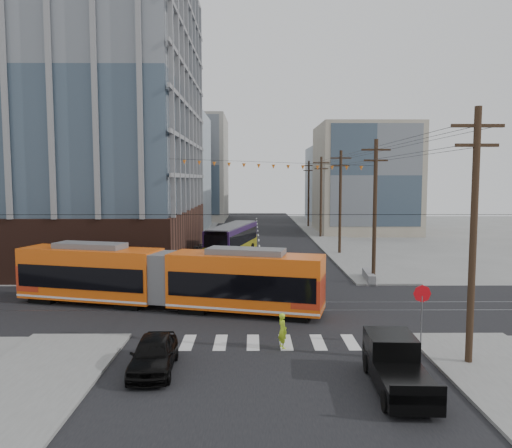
{
  "coord_description": "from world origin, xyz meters",
  "views": [
    {
      "loc": [
        -0.82,
        -26.82,
        8.0
      ],
      "look_at": [
        -0.57,
        8.97,
        4.77
      ],
      "focal_mm": 35.0,
      "sensor_mm": 36.0,
      "label": 1
    }
  ],
  "objects_px": {
    "city_bus": "(232,240)",
    "pickup_truck": "(399,368)",
    "streetcar": "(165,278)",
    "black_sedan": "(154,354)"
  },
  "relations": [
    {
      "from": "city_bus",
      "to": "pickup_truck",
      "type": "height_order",
      "value": "city_bus"
    },
    {
      "from": "city_bus",
      "to": "streetcar",
      "type": "bearing_deg",
      "value": -86.53
    },
    {
      "from": "pickup_truck",
      "to": "streetcar",
      "type": "bearing_deg",
      "value": 134.43
    },
    {
      "from": "streetcar",
      "to": "pickup_truck",
      "type": "distance_m",
      "value": 16.47
    },
    {
      "from": "streetcar",
      "to": "black_sedan",
      "type": "bearing_deg",
      "value": -68.02
    },
    {
      "from": "streetcar",
      "to": "black_sedan",
      "type": "distance_m",
      "value": 10.41
    },
    {
      "from": "city_bus",
      "to": "black_sedan",
      "type": "relative_size",
      "value": 2.74
    },
    {
      "from": "city_bus",
      "to": "black_sedan",
      "type": "bearing_deg",
      "value": -81.11
    },
    {
      "from": "streetcar",
      "to": "pickup_truck",
      "type": "relative_size",
      "value": 3.78
    },
    {
      "from": "pickup_truck",
      "to": "black_sedan",
      "type": "bearing_deg",
      "value": 170.97
    }
  ]
}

